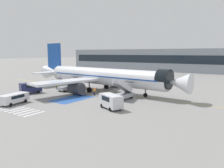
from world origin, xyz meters
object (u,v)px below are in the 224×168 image
service_van_0 (14,98)px  service_van_2 (31,87)px  fuel_tanker (116,74)px  boarding_stairs_aft (68,86)px  ground_crew_0 (94,91)px  terminal_building (177,60)px  service_van_1 (111,100)px  ground_crew_1 (57,85)px  baggage_cart (80,93)px  airliner (101,76)px  boarding_stairs_forward (123,94)px

service_van_0 → service_van_2: (-6.24, 7.84, 0.30)m
fuel_tanker → service_van_0: size_ratio=1.81×
boarding_stairs_aft → fuel_tanker: bearing=99.6°
ground_crew_0 → terminal_building: 69.63m
service_van_1 → terminal_building: size_ratio=0.04×
fuel_tanker → ground_crew_1: bearing=-90.3°
baggage_cart → service_van_2: bearing=114.2°
airliner → baggage_cart: bearing=-5.1°
boarding_stairs_forward → ground_crew_0: (-6.68, -0.30, 0.04)m
service_van_2 → ground_crew_0: (13.06, 5.75, -0.34)m
ground_crew_0 → ground_crew_1: 12.82m
boarding_stairs_forward → boarding_stairs_aft: boarding_stairs_forward is taller
service_van_0 → service_van_1: bearing=11.6°
boarding_stairs_aft → service_van_2: 8.20m
service_van_1 → fuel_tanker: bearing=56.4°
service_van_0 → baggage_cart: service_van_0 is taller
service_van_2 → ground_crew_0: 14.28m
ground_crew_1 → service_van_1: bearing=-83.4°
service_van_1 → baggage_cart: 13.53m
service_van_0 → service_van_2: size_ratio=1.17×
service_van_0 → service_van_1: 17.04m
ground_crew_0 → boarding_stairs_forward: bearing=-49.7°
service_van_0 → ground_crew_1: bearing=100.1°
terminal_building → service_van_1: bearing=-79.6°
service_van_2 → terminal_building: terminal_building is taller
airliner → ground_crew_1: bearing=-65.0°
service_van_1 → terminal_building: terminal_building is taller
service_van_0 → service_van_1: (15.65, 6.73, 0.27)m
terminal_building → service_van_0: bearing=-91.1°
ground_crew_1 → boarding_stairs_aft: bearing=-61.9°
boarding_stairs_forward → terminal_building: terminal_building is taller
boarding_stairs_forward → baggage_cart: (-9.97, -1.22, -0.74)m
airliner → fuel_tanker: bearing=-152.2°
service_van_1 → ground_crew_0: 11.18m
boarding_stairs_forward → service_van_2: bearing=-159.2°
boarding_stairs_forward → fuel_tanker: (-18.13, 25.58, 0.72)m
airliner → boarding_stairs_aft: size_ratio=7.72×
service_van_0 → boarding_stairs_aft: bearing=86.4°
service_van_1 → ground_crew_0: bearing=76.7°
boarding_stairs_aft → service_van_1: (17.76, -8.19, 0.36)m
boarding_stairs_aft → baggage_cart: 6.13m
fuel_tanker → baggage_cart: 28.06m
service_van_2 → ground_crew_1: size_ratio=2.95×
fuel_tanker → ground_crew_0: (11.45, -25.88, -0.68)m
boarding_stairs_forward → ground_crew_1: 19.46m
boarding_stairs_aft → boarding_stairs_forward: bearing=-0.0°
service_van_0 → ground_crew_0: 15.21m
boarding_stairs_forward → service_van_2: 20.66m
airliner → ground_crew_0: (2.30, -5.34, -2.35)m
fuel_tanker → ground_crew_0: 28.30m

